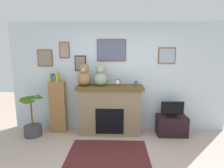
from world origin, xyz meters
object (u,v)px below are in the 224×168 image
Objects in this scene: television at (172,109)px; teddy_bear_grey at (101,76)px; mantel_clock at (118,83)px; teddy_bear_tan at (84,76)px; tv_stand at (171,125)px; fireplace at (110,109)px; bookshelf at (58,106)px; candle_jar at (136,83)px; potted_plant at (32,122)px.

teddy_bear_grey is (-1.64, 0.05, 0.75)m from television.
mantel_clock is 0.30× the size of teddy_bear_tan.
tv_stand is at bearing 90.00° from television.
bookshelf is (-1.24, 0.03, 0.07)m from fireplace.
fireplace is 1.06× the size of bookshelf.
bookshelf is at bearing 177.83° from television.
television is at bearing -2.77° from fireplace.
potted_plant is at bearing -175.59° from candle_jar.
mantel_clock is 0.29× the size of teddy_bear_grey.
television is 1.02m from candle_jar.
fireplace reaches higher than potted_plant.
mantel_clock is at bearing 177.73° from television.
television is (2.67, -0.10, -0.03)m from bookshelf.
potted_plant is at bearing -177.65° from television.
candle_jar is 0.24× the size of teddy_bear_tan.
bookshelf is 2.71m from tv_stand.
candle_jar is 0.24× the size of teddy_bear_grey.
bookshelf reaches higher than television.
potted_plant reaches higher than tv_stand.
mantel_clock is (-1.26, 0.05, 0.60)m from television.
teddy_bear_tan is 0.38m from teddy_bear_grey.
television is 1.80m from teddy_bear_grey.
teddy_bear_grey is at bearing -2.79° from bookshelf.
teddy_bear_grey is (1.04, -0.05, 0.72)m from bookshelf.
tv_stand is at bearing 2.37° from potted_plant.
bookshelf is 1.53m from mantel_clock.
fireplace is 1.59× the size of potted_plant.
fireplace is at bearing 1.80° from teddy_bear_tan.
potted_plant is at bearing -173.55° from fireplace.
mantel_clock is (0.18, -0.02, 0.64)m from fireplace.
candle_jar is at bearing -1.70° from fireplace.
fireplace is 2.93× the size of television.
bookshelf is at bearing 178.45° from candle_jar.
potted_plant is 3.22m from television.
fireplace is 10.39× the size of mantel_clock.
fireplace is 0.67m from mantel_clock.
bookshelf is 2.90× the size of teddy_bear_tan.
tv_stand is at bearing -3.44° from candle_jar.
teddy_bear_tan reaches higher than bookshelf.
teddy_bear_grey reaches higher than fireplace.
bookshelf is at bearing 177.92° from mantel_clock.
bookshelf is 1.26m from teddy_bear_grey.
potted_plant is 1.92× the size of teddy_bear_grey.
mantel_clock is at bearing 5.31° from potted_plant.
tv_stand is 0.39m from television.
teddy_bear_tan is at bearing 178.56° from television.
television is at bearing -90.00° from tv_stand.
mantel_clock is (1.95, 0.18, 0.89)m from potted_plant.
teddy_bear_tan reaches higher than potted_plant.
potted_plant reaches higher than television.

